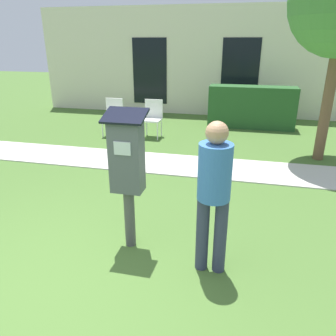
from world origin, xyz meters
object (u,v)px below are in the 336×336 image
Objects in this scene: person_standing at (214,188)px; outdoor_chair_left at (113,114)px; parking_meter at (127,163)px; outdoor_chair_middle at (153,115)px.

outdoor_chair_left is at bearing 82.66° from person_standing.
outdoor_chair_middle is at bearing 102.40° from parking_meter.
person_standing is 1.76× the size of outdoor_chair_middle.
outdoor_chair_left and outdoor_chair_middle have the same top height.
person_standing reaches higher than outdoor_chair_left.
outdoor_chair_middle is at bearing -14.46° from outdoor_chair_left.
person_standing is 5.11m from outdoor_chair_middle.
person_standing is 1.76× the size of outdoor_chair_left.
parking_meter is 1.01× the size of person_standing.
person_standing reaches higher than outdoor_chair_middle.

